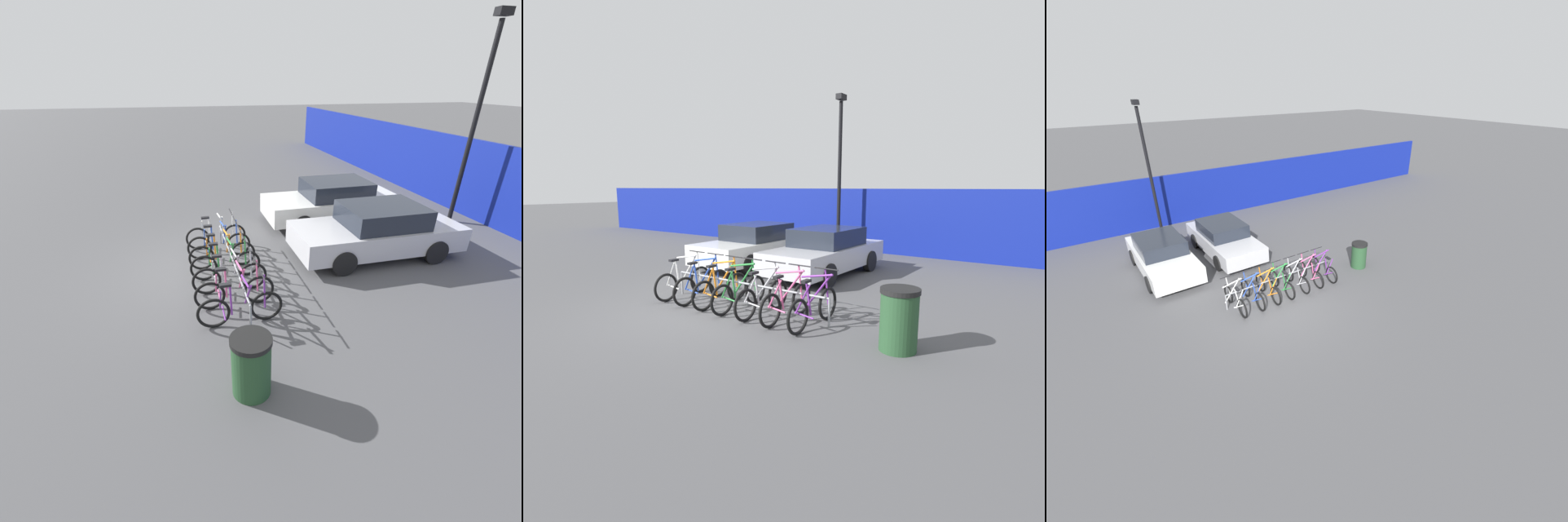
% 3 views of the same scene
% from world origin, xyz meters
% --- Properties ---
extents(ground_plane, '(120.00, 120.00, 0.00)m').
position_xyz_m(ground_plane, '(0.00, 0.00, 0.00)').
color(ground_plane, '#4C4C4F').
extents(hoarding_wall, '(36.00, 0.16, 2.52)m').
position_xyz_m(hoarding_wall, '(0.00, 9.50, 1.26)').
color(hoarding_wall, navy).
rests_on(hoarding_wall, ground).
extents(bike_rack, '(4.18, 0.04, 0.57)m').
position_xyz_m(bike_rack, '(0.63, 0.68, 0.49)').
color(bike_rack, gray).
rests_on(bike_rack, ground).
extents(bicycle_white, '(0.68, 1.71, 1.05)m').
position_xyz_m(bicycle_white, '(-1.19, 0.53, 0.38)').
color(bicycle_white, black).
rests_on(bicycle_white, ground).
extents(bicycle_blue, '(0.68, 1.71, 1.05)m').
position_xyz_m(bicycle_blue, '(-0.56, 0.53, 0.38)').
color(bicycle_blue, black).
rests_on(bicycle_blue, ground).
extents(bicycle_orange, '(0.68, 1.71, 1.05)m').
position_xyz_m(bicycle_orange, '(0.03, 0.53, 0.38)').
color(bicycle_orange, black).
rests_on(bicycle_orange, ground).
extents(bicycle_green, '(0.68, 1.71, 1.05)m').
position_xyz_m(bicycle_green, '(0.59, 0.53, 0.38)').
color(bicycle_green, black).
rests_on(bicycle_green, ground).
extents(bicycle_silver, '(0.68, 1.71, 1.05)m').
position_xyz_m(bicycle_silver, '(1.21, 0.53, 0.38)').
color(bicycle_silver, black).
rests_on(bicycle_silver, ground).
extents(bicycle_pink, '(0.68, 1.71, 1.05)m').
position_xyz_m(bicycle_pink, '(1.82, 0.53, 0.38)').
color(bicycle_pink, black).
rests_on(bicycle_pink, ground).
extents(bicycle_purple, '(0.68, 1.71, 1.05)m').
position_xyz_m(bicycle_purple, '(2.44, 0.53, 0.38)').
color(bicycle_purple, black).
rests_on(bicycle_purple, ground).
extents(car_white, '(1.91, 4.44, 1.40)m').
position_xyz_m(car_white, '(-2.33, 4.56, 0.69)').
color(car_white, silver).
rests_on(car_white, ground).
extents(car_silver, '(1.91, 4.47, 1.40)m').
position_xyz_m(car_silver, '(0.28, 4.68, 0.69)').
color(car_silver, '#B7B7BC').
rests_on(car_silver, ground).
extents(lamp_post, '(0.24, 0.44, 6.00)m').
position_xyz_m(lamp_post, '(-1.37, 8.50, 3.35)').
color(lamp_post, black).
rests_on(lamp_post, ground).
extents(trash_bin, '(0.63, 0.63, 1.03)m').
position_xyz_m(trash_bin, '(4.14, 0.37, 0.52)').
color(trash_bin, '#234728').
rests_on(trash_bin, ground).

